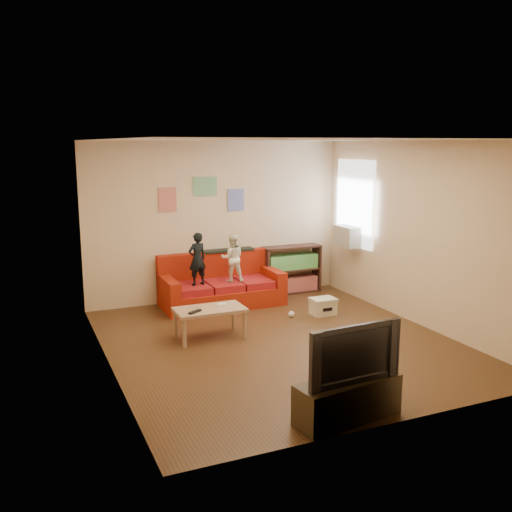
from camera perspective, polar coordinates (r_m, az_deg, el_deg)
name	(u,v)px	position (r m, az deg, el deg)	size (l,w,h in m)	color
room_shell	(280,244)	(7.49, 2.43, 1.16)	(4.52, 5.02, 2.72)	#4F3119
sofa	(221,287)	(9.55, -3.55, -3.14)	(1.99, 0.92, 0.88)	#9A1E0B
child_a	(197,259)	(9.13, -5.90, -0.30)	(0.31, 0.20, 0.85)	black
child_b	(232,258)	(9.33, -2.38, -0.20)	(0.38, 0.30, 0.79)	white
coffee_table	(210,312)	(7.90, -4.64, -5.65)	(0.96, 0.53, 0.43)	tan
remote	(195,312)	(7.70, -6.13, -5.56)	(0.22, 0.05, 0.02)	black
game_controller	(222,305)	(7.99, -3.40, -4.86)	(0.15, 0.04, 0.03)	white
bookshelf	(291,272)	(10.29, 3.55, -1.59)	(1.07, 0.32, 0.85)	#3F231D
window	(355,204)	(9.97, 9.86, 5.19)	(0.04, 1.08, 1.48)	white
ac_unit	(348,236)	(9.97, 9.18, 1.97)	(0.28, 0.55, 0.35)	#B7B2A3
artwork_left	(167,200)	(9.47, -8.85, 5.58)	(0.30, 0.01, 0.40)	#D87266
artwork_center	(205,186)	(9.64, -5.12, 6.96)	(0.42, 0.01, 0.32)	#72B27F
artwork_right	(236,200)	(9.84, -2.04, 5.63)	(0.30, 0.01, 0.38)	#727FCC
file_box	(323,306)	(9.07, 6.72, -5.01)	(0.38, 0.29, 0.27)	beige
tv_stand	(348,400)	(5.79, 9.16, -13.99)	(1.09, 0.36, 0.41)	#372B19
television	(349,351)	(5.60, 9.31, -9.38)	(1.01, 0.13, 0.58)	black
tissue	(291,314)	(8.91, 3.57, -5.84)	(0.10, 0.10, 0.10)	silver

